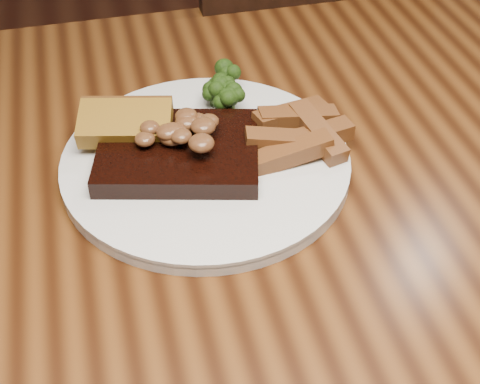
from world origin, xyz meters
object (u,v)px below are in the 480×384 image
at_px(chair_far, 291,121).
at_px(dining_table, 253,271).
at_px(steak, 178,153).
at_px(potato_wedges, 276,131).
at_px(garlic_bread, 127,137).
at_px(plate, 206,164).

bearing_deg(chair_far, dining_table, 67.84).
distance_m(steak, potato_wedges, 0.11).
bearing_deg(garlic_bread, plate, -16.58).
relative_size(steak, potato_wedges, 1.45).
distance_m(plate, potato_wedges, 0.09).
relative_size(dining_table, potato_wedges, 13.72).
xyz_separation_m(dining_table, plate, (-0.03, 0.08, 0.10)).
xyz_separation_m(chair_far, steak, (-0.29, -0.46, 0.34)).
bearing_deg(steak, garlic_bread, 153.60).
distance_m(garlic_bread, potato_wedges, 0.16).
height_order(chair_far, steak, chair_far).
height_order(dining_table, potato_wedges, potato_wedges).
height_order(chair_far, plate, chair_far).
bearing_deg(chair_far, potato_wedges, 68.97).
relative_size(chair_far, potato_wedges, 6.93).
height_order(dining_table, steak, steak).
relative_size(dining_table, plate, 5.12).
distance_m(dining_table, garlic_bread, 0.20).
xyz_separation_m(dining_table, chair_far, (0.22, 0.54, -0.22)).
xyz_separation_m(dining_table, potato_wedges, (0.05, 0.09, 0.12)).
bearing_deg(dining_table, potato_wedges, 62.55).
bearing_deg(plate, steak, 174.98).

